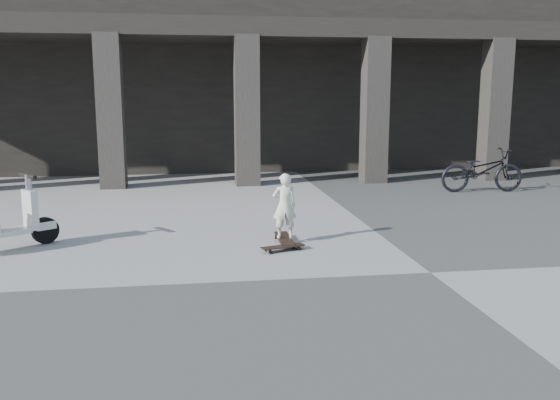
{
  "coord_description": "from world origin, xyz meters",
  "views": [
    {
      "loc": [
        -3.25,
        -7.59,
        2.47
      ],
      "look_at": [
        -1.77,
        2.43,
        0.65
      ],
      "focal_mm": 38.0,
      "sensor_mm": 36.0,
      "label": 1
    }
  ],
  "objects": [
    {
      "name": "bicycle",
      "position": [
        4.01,
        6.43,
        0.55
      ],
      "size": [
        2.15,
        0.88,
        1.1
      ],
      "primitive_type": "imported",
      "rotation": [
        0.0,
        0.0,
        1.5
      ],
      "color": "black",
      "rests_on": "ground"
    },
    {
      "name": "skateboard_spare",
      "position": [
        -1.87,
        1.44,
        0.07
      ],
      "size": [
        0.74,
        0.38,
        0.09
      ],
      "rotation": [
        0.0,
        0.0,
        0.3
      ],
      "color": "black",
      "rests_on": "ground"
    },
    {
      "name": "ground",
      "position": [
        0.0,
        0.0,
        0.0
      ],
      "size": [
        90.0,
        90.0,
        0.0
      ],
      "primitive_type": "plane",
      "color": "#474745",
      "rests_on": "ground"
    },
    {
      "name": "colonnade",
      "position": [
        -0.0,
        13.77,
        3.03
      ],
      "size": [
        28.0,
        8.82,
        6.0
      ],
      "color": "black",
      "rests_on": "ground"
    },
    {
      "name": "longboard",
      "position": [
        -1.77,
        1.93,
        0.08
      ],
      "size": [
        0.24,
        0.96,
        0.1
      ],
      "rotation": [
        0.0,
        0.0,
        1.56
      ],
      "color": "black",
      "rests_on": "ground"
    },
    {
      "name": "child",
      "position": [
        -1.77,
        1.93,
        0.64
      ],
      "size": [
        0.4,
        0.26,
        1.09
      ],
      "primitive_type": "imported",
      "rotation": [
        0.0,
        0.0,
        3.15
      ],
      "color": "silver",
      "rests_on": "longboard"
    }
  ]
}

